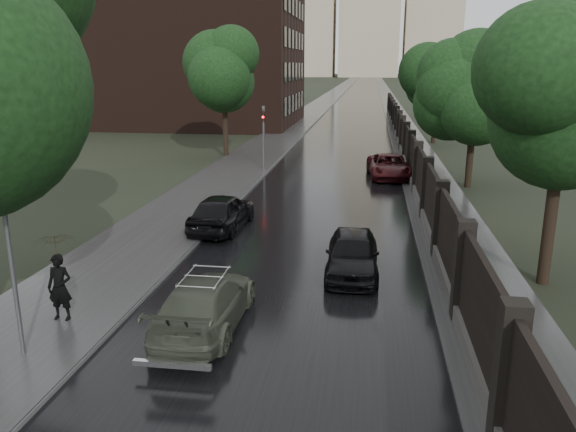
# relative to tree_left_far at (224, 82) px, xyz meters

# --- Properties ---
(ground) EXTENTS (800.00, 800.00, 0.00)m
(ground) POSITION_rel_tree_left_far_xyz_m (8.00, -30.00, -5.24)
(ground) COLOR black
(ground) RESTS_ON ground
(road) EXTENTS (8.00, 420.00, 0.02)m
(road) POSITION_rel_tree_left_far_xyz_m (8.00, 160.00, -5.23)
(road) COLOR black
(road) RESTS_ON ground
(sidewalk_left) EXTENTS (4.00, 420.00, 0.16)m
(sidewalk_left) POSITION_rel_tree_left_far_xyz_m (2.00, 160.00, -5.16)
(sidewalk_left) COLOR #2D2D2D
(sidewalk_left) RESTS_ON ground
(verge_right) EXTENTS (3.00, 420.00, 0.08)m
(verge_right) POSITION_rel_tree_left_far_xyz_m (13.50, 160.00, -5.20)
(verge_right) COLOR #2D2D2D
(verge_right) RESTS_ON ground
(fence_right) EXTENTS (0.45, 75.72, 2.70)m
(fence_right) POSITION_rel_tree_left_far_xyz_m (12.60, 2.01, -4.23)
(fence_right) COLOR #383533
(fence_right) RESTS_ON ground
(tree_left_far) EXTENTS (4.25, 4.25, 7.39)m
(tree_left_far) POSITION_rel_tree_left_far_xyz_m (0.00, 0.00, 0.00)
(tree_left_far) COLOR black
(tree_left_far) RESTS_ON ground
(tree_right_a) EXTENTS (4.08, 4.08, 7.01)m
(tree_right_a) POSITION_rel_tree_left_far_xyz_m (15.50, -22.00, -0.29)
(tree_right_a) COLOR black
(tree_right_a) RESTS_ON ground
(tree_right_b) EXTENTS (4.08, 4.08, 7.01)m
(tree_right_b) POSITION_rel_tree_left_far_xyz_m (15.50, -8.00, -0.29)
(tree_right_b) COLOR black
(tree_right_b) RESTS_ON ground
(tree_right_c) EXTENTS (4.08, 4.08, 7.01)m
(tree_right_c) POSITION_rel_tree_left_far_xyz_m (15.50, 10.00, -0.29)
(tree_right_c) COLOR black
(tree_right_c) RESTS_ON ground
(lamp_post) EXTENTS (0.25, 0.12, 5.11)m
(lamp_post) POSITION_rel_tree_left_far_xyz_m (2.60, -28.50, -2.57)
(lamp_post) COLOR #59595E
(lamp_post) RESTS_ON ground
(traffic_light) EXTENTS (0.16, 0.32, 4.00)m
(traffic_light) POSITION_rel_tree_left_far_xyz_m (3.70, -5.01, -2.84)
(traffic_light) COLOR #59595E
(traffic_light) RESTS_ON ground
(brick_building) EXTENTS (24.00, 18.00, 20.00)m
(brick_building) POSITION_rel_tree_left_far_xyz_m (-10.00, 22.00, 4.76)
(brick_building) COLOR black
(brick_building) RESTS_ON ground
(stalinist_tower) EXTENTS (92.00, 30.00, 159.00)m
(stalinist_tower) POSITION_rel_tree_left_far_xyz_m (8.00, 270.00, 33.14)
(stalinist_tower) COLOR tan
(stalinist_tower) RESTS_ON ground
(volga_sedan) EXTENTS (1.86, 4.57, 1.33)m
(volga_sedan) POSITION_rel_tree_left_far_xyz_m (6.20, -26.34, -4.58)
(volga_sedan) COLOR #3F4537
(volga_sedan) RESTS_ON ground
(hatchback_left) EXTENTS (2.05, 4.50, 1.50)m
(hatchback_left) POSITION_rel_tree_left_far_xyz_m (4.40, -17.82, -4.49)
(hatchback_left) COLOR black
(hatchback_left) RESTS_ON ground
(car_right_near) EXTENTS (1.68, 4.06, 1.38)m
(car_right_near) POSITION_rel_tree_left_far_xyz_m (9.73, -22.07, -4.55)
(car_right_near) COLOR black
(car_right_near) RESTS_ON ground
(car_right_far) EXTENTS (2.70, 5.10, 1.37)m
(car_right_far) POSITION_rel_tree_left_far_xyz_m (11.31, -6.02, -4.56)
(car_right_far) COLOR #330B0E
(car_right_far) RESTS_ON ground
(pedestrian_umbrella) EXTENTS (1.02, 1.04, 2.70)m
(pedestrian_umbrella) POSITION_rel_tree_left_far_xyz_m (2.55, -26.72, -3.29)
(pedestrian_umbrella) COLOR black
(pedestrian_umbrella) RESTS_ON sidewalk_left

